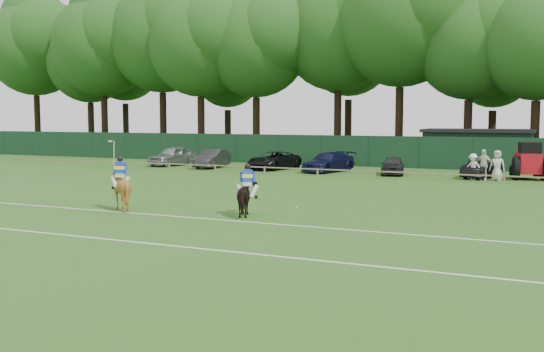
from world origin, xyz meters
The scene contains 21 objects.
ground centered at (0.00, 0.00, 0.00)m, with size 160.00×160.00×0.00m, color #1E4C14.
horse_dark centered at (0.64, 0.34, 0.78)m, with size 0.84×1.84×1.56m, color black.
horse_chestnut centered at (-5.11, -0.43, 0.90)m, with size 1.45×1.63×1.79m, color brown.
sedan_silver centered at (-17.10, 21.61, 0.79)m, with size 1.87×4.65×1.59m, color #9A9C9F.
sedan_grey centered at (-13.00, 21.00, 0.72)m, with size 1.52×4.35×1.43m, color #28292A.
suv_black centered at (-7.93, 21.64, 0.68)m, with size 2.26×4.91×1.36m, color black.
sedan_navy centered at (-3.41, 21.31, 0.72)m, with size 2.01×4.94×1.43m, color #13163C.
hatch_grey centered at (1.41, 21.05, 0.64)m, with size 1.52×3.78×1.29m, color #29282A.
estate_black centered at (7.34, 21.09, 0.68)m, with size 1.44×4.12×1.36m, color black.
spectator_left centered at (7.00, 19.35, 0.84)m, with size 1.09×0.63×1.69m, color silver.
spectator_mid centered at (7.58, 19.59, 0.98)m, with size 1.15×0.48×1.97m, color silver.
spectator_right centered at (8.41, 19.69, 0.96)m, with size 0.94×0.61×1.92m, color silver.
rider_dark centered at (0.64, 0.33, 1.49)m, with size 0.90×0.58×1.41m.
rider_chestnut centered at (-5.11, -0.44, 1.69)m, with size 0.97×0.52×2.05m.
polo_ball centered at (1.67, 2.99, 0.04)m, with size 0.09×0.09×0.09m, color silver.
pitch_lines centered at (0.00, -3.50, 0.01)m, with size 60.00×5.10×0.01m.
pitch_rail centered at (0.00, 18.00, 0.45)m, with size 62.10×0.10×0.50m.
perimeter_fence centered at (0.00, 27.00, 1.25)m, with size 92.08×0.08×2.50m.
utility_shed centered at (6.00, 30.00, 1.54)m, with size 8.40×4.40×3.04m.
tree_row centered at (2.00, 35.00, 0.00)m, with size 96.00×12.00×21.00m, color #26561C, non-canonical shape.
tractor centered at (10.15, 21.35, 1.14)m, with size 2.52×3.22×2.40m.
Camera 1 is at (12.23, -22.42, 4.02)m, focal length 42.00 mm.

